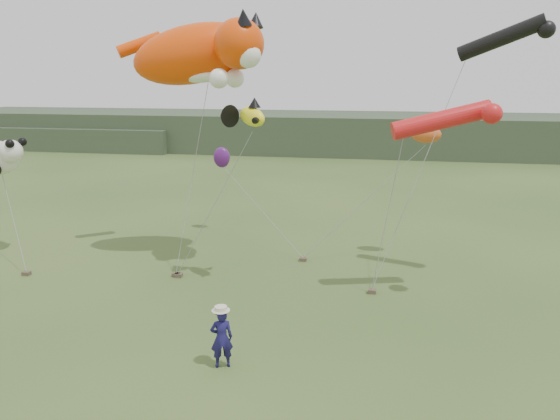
{
  "coord_description": "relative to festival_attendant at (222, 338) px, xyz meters",
  "views": [
    {
      "loc": [
        4.8,
        -15.31,
        8.19
      ],
      "look_at": [
        1.39,
        3.0,
        3.55
      ],
      "focal_mm": 35.0,
      "sensor_mm": 36.0,
      "label": 1
    }
  ],
  "objects": [
    {
      "name": "headland",
      "position": [
        -3.67,
        46.35,
        1.03
      ],
      "size": [
        90.0,
        13.0,
        4.0
      ],
      "color": "#2D3D28",
      "rests_on": "ground"
    },
    {
      "name": "sandbag_anchors",
      "position": [
        -2.57,
        6.91,
        -0.81
      ],
      "size": [
        14.63,
        4.15,
        0.16
      ],
      "color": "brown",
      "rests_on": "ground"
    },
    {
      "name": "festival_attendant",
      "position": [
        0.0,
        0.0,
        0.0
      ],
      "size": [
        0.76,
        0.64,
        1.77
      ],
      "primitive_type": "imported",
      "rotation": [
        0.0,
        0.0,
        3.54
      ],
      "color": "#19144E",
      "rests_on": "ground"
    },
    {
      "name": "fish_kite",
      "position": [
        -0.97,
        6.52,
        5.8
      ],
      "size": [
        2.39,
        1.56,
        1.17
      ],
      "color": "yellow",
      "rests_on": "ground"
    },
    {
      "name": "misc_kites",
      "position": [
        1.77,
        12.19,
        4.03
      ],
      "size": [
        11.19,
        3.21,
        2.56
      ],
      "color": "#CE521E",
      "rests_on": "ground"
    },
    {
      "name": "cat_kite",
      "position": [
        -3.23,
        9.11,
        8.19
      ],
      "size": [
        7.17,
        4.02,
        3.42
      ],
      "color": "#F14105",
      "rests_on": "ground"
    },
    {
      "name": "ground",
      "position": [
        -0.56,
        1.67,
        -0.89
      ],
      "size": [
        120.0,
        120.0,
        0.0
      ],
      "primitive_type": "plane",
      "color": "#385123",
      "rests_on": "ground"
    },
    {
      "name": "tube_kites",
      "position": [
        7.5,
        7.47,
        7.01
      ],
      "size": [
        5.75,
        4.06,
        4.45
      ],
      "color": "black",
      "rests_on": "ground"
    }
  ]
}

